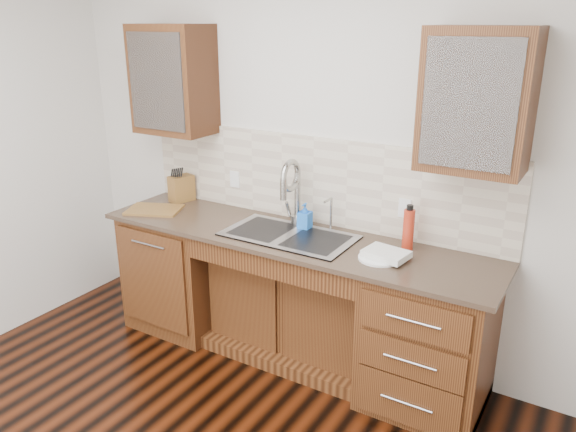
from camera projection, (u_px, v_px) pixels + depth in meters
The scene contains 23 objects.
wall_back at pixel (318, 157), 3.78m from camera, with size 4.00×0.10×2.70m, color silver.
base_cabinet_left at pixel (183, 269), 4.25m from camera, with size 0.70×0.62×0.88m, color #593014.
base_cabinet_center at pixel (298, 306), 3.89m from camera, with size 1.20×0.44×0.70m, color #593014.
base_cabinet_right at pixel (429, 338), 3.33m from camera, with size 0.70×0.62×0.88m, color #593014.
countertop at pixel (290, 237), 3.63m from camera, with size 2.70×0.65×0.03m, color #84705B.
backsplash at pixel (314, 180), 3.78m from camera, with size 2.70×0.02×0.59m, color beige.
sink at pixel (289, 248), 3.64m from camera, with size 0.84×0.46×0.19m, color #9E9EA5.
faucet at pixel (297, 196), 3.76m from camera, with size 0.04×0.04×0.40m, color #999993.
filter_tap at pixel (331, 213), 3.68m from camera, with size 0.02×0.02×0.24m, color #999993.
upper_cabinet_left at pixel (174, 80), 3.95m from camera, with size 0.55×0.34×0.75m, color #593014.
upper_cabinet_right at pixel (478, 101), 2.93m from camera, with size 0.55×0.34×0.75m, color #593014.
outlet_left at pixel (235, 179), 4.11m from camera, with size 0.08×0.01×0.12m, color white.
outlet_right at pixel (405, 208), 3.48m from camera, with size 0.08×0.01×0.12m, color white.
soap_bottle at pixel (305, 216), 3.70m from camera, with size 0.08×0.08×0.18m, color blue.
water_bottle at pixel (408, 230), 3.36m from camera, with size 0.07×0.07×0.25m, color #B62D18.
plate at pixel (379, 258), 3.26m from camera, with size 0.24×0.24×0.01m, color white.
dish_towel at pixel (386, 254), 3.25m from camera, with size 0.25×0.18×0.04m, color silver.
knife_block at pixel (181, 188), 4.28m from camera, with size 0.11×0.18×0.20m, color #A48351.
cutting_board at pixel (154, 210), 4.08m from camera, with size 0.38×0.26×0.02m, color brown.
cup_left_a at pixel (159, 87), 4.04m from camera, with size 0.11×0.11×0.09m, color white.
cup_left_b at pixel (178, 88), 3.95m from camera, with size 0.09×0.09×0.09m, color silver.
cup_right_a at pixel (450, 109), 3.02m from camera, with size 0.12×0.12×0.09m, color white.
cup_right_b at pixel (503, 112), 2.89m from camera, with size 0.11×0.11×0.10m, color white.
Camera 1 is at (1.72, -1.48, 2.23)m, focal length 35.00 mm.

